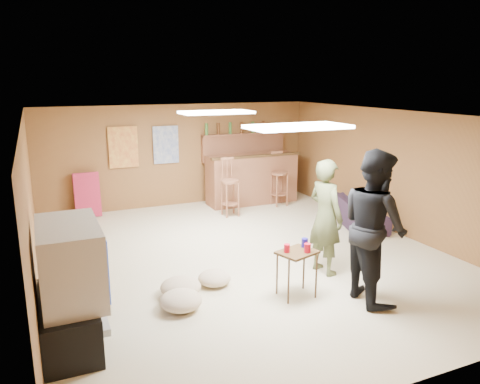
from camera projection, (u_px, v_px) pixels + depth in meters
name	position (u px, v px, depth m)	size (l,w,h in m)	color
ground	(245.00, 256.00, 7.36)	(7.00, 7.00, 0.00)	beige
ceiling	(245.00, 115.00, 6.85)	(6.00, 7.00, 0.02)	silver
wall_back	(179.00, 155.00, 10.22)	(6.00, 0.02, 2.20)	brown
wall_front	(414.00, 274.00, 3.99)	(6.00, 0.02, 2.20)	brown
wall_left	(30.00, 210.00, 5.93)	(0.02, 7.00, 2.20)	brown
wall_right	(399.00, 173.00, 8.28)	(0.02, 7.00, 2.20)	brown
tv_stand	(68.00, 321.00, 4.90)	(0.55, 1.30, 0.50)	black
dvd_box	(91.00, 325.00, 5.01)	(0.35, 0.50, 0.08)	#B2B2B7
tv_body	(70.00, 262.00, 4.78)	(0.60, 1.10, 0.80)	#B2B2B7
tv_screen	(101.00, 257.00, 4.90)	(0.02, 0.95, 0.65)	navy
bar_counter	(252.00, 179.00, 10.45)	(2.00, 0.60, 1.10)	brown
bar_lip	(257.00, 156.00, 10.09)	(2.10, 0.12, 0.05)	#3D2813
bar_shelf	(244.00, 134.00, 10.62)	(2.00, 0.18, 0.05)	brown
bar_backing	(243.00, 147.00, 10.71)	(2.00, 0.14, 0.60)	brown
poster_left	(123.00, 147.00, 9.65)	(0.60, 0.03, 0.85)	#BF3F26
poster_right	(166.00, 145.00, 10.01)	(0.55, 0.03, 0.80)	#334C99
folding_chair_stack	(87.00, 195.00, 9.41)	(0.50, 0.14, 0.90)	#BA2244
ceiling_panel_front	(298.00, 127.00, 5.52)	(1.20, 0.60, 0.04)	white
ceiling_panel_back	(216.00, 112.00, 7.92)	(1.20, 0.60, 0.04)	white
person_olive	(326.00, 217.00, 6.59)	(0.60, 0.40, 1.65)	#4E5531
person_black	(374.00, 226.00, 5.75)	(0.93, 0.73, 1.91)	black
sofa	(358.00, 211.00, 8.97)	(1.67, 0.65, 0.49)	black
tray_table	(296.00, 274.00, 5.95)	(0.47, 0.37, 0.61)	#3D2813
cup_red_near	(287.00, 248.00, 5.84)	(0.08, 0.08, 0.10)	red
cup_red_far	(307.00, 248.00, 5.84)	(0.08, 0.08, 0.11)	red
cup_blue	(305.00, 243.00, 6.02)	(0.08, 0.08, 0.12)	navy
bar_stool_left	(230.00, 184.00, 9.41)	(0.42, 0.42, 1.34)	brown
bar_stool_right	(279.00, 179.00, 10.23)	(0.37, 0.37, 1.17)	brown
cushion_near_tv	(181.00, 287.00, 6.00)	(0.53, 0.53, 0.24)	tan
cushion_mid	(214.00, 278.00, 6.32)	(0.45, 0.45, 0.20)	tan
cushion_far	(181.00, 300.00, 5.64)	(0.51, 0.51, 0.23)	tan
bottle_row	(236.00, 128.00, 10.49)	(1.48, 0.08, 0.26)	#3F7233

